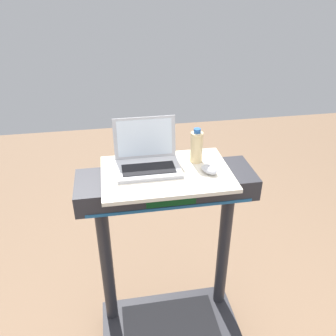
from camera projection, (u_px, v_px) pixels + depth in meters
The scene contains 4 objects.
desk_board at pixel (166, 174), 1.75m from camera, with size 0.64×0.44×0.02m, color beige.
laptop at pixel (147, 158), 1.77m from camera, with size 0.32×0.25×0.23m.
computer_mouse at pixel (209, 169), 1.74m from camera, with size 0.06×0.10×0.03m, color #B2B2B7.
water_bottle at pixel (197, 147), 1.80m from camera, with size 0.06×0.06×0.18m.
Camera 1 is at (-0.25, -0.79, 2.02)m, focal length 37.79 mm.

